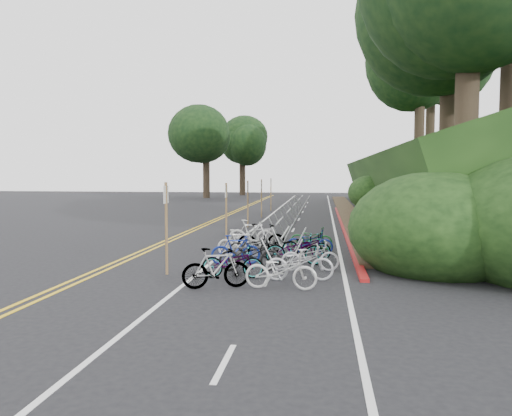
% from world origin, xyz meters
% --- Properties ---
extents(ground, '(120.00, 120.00, 0.00)m').
position_xyz_m(ground, '(0.00, 0.00, 0.00)').
color(ground, black).
rests_on(ground, ground).
extents(road_markings, '(7.47, 80.00, 0.01)m').
position_xyz_m(road_markings, '(0.63, 10.10, 0.00)').
color(road_markings, gold).
rests_on(road_markings, ground).
extents(red_curb, '(0.25, 28.00, 0.10)m').
position_xyz_m(red_curb, '(5.70, 12.00, 0.05)').
color(red_curb, maroon).
rests_on(red_curb, ground).
extents(embankment, '(14.30, 48.14, 9.11)m').
position_xyz_m(embankment, '(12.96, 19.04, 2.57)').
color(embankment, black).
rests_on(embankment, ground).
extents(tree_cluster, '(32.50, 54.08, 18.47)m').
position_xyz_m(tree_cluster, '(9.76, 22.04, 11.53)').
color(tree_cluster, '#2D2319').
rests_on(tree_cluster, ground).
extents(bike_rack_front, '(1.15, 3.05, 1.18)m').
position_xyz_m(bike_rack_front, '(3.49, -0.64, 0.86)').
color(bike_rack_front, '#9FA0A4').
rests_on(bike_rack_front, ground).
extents(bike_racks_rest, '(1.14, 23.00, 1.17)m').
position_xyz_m(bike_racks_rest, '(3.00, 13.00, 0.85)').
color(bike_racks_rest, '#9FA0A4').
rests_on(bike_racks_rest, ground).
extents(signpost_near, '(0.08, 0.40, 2.65)m').
position_xyz_m(signpost_near, '(0.16, -1.64, 1.51)').
color(signpost_near, brown).
rests_on(signpost_near, ground).
extents(signposts_rest, '(0.08, 18.40, 2.50)m').
position_xyz_m(signposts_rest, '(0.60, 14.00, 1.43)').
color(signposts_rest, brown).
rests_on(signposts_rest, ground).
extents(bike_front, '(0.47, 1.58, 0.95)m').
position_xyz_m(bike_front, '(1.71, 1.70, 0.47)').
color(bike_front, beige).
rests_on(bike_front, ground).
extents(bike_valet, '(3.19, 8.85, 1.08)m').
position_xyz_m(bike_valet, '(3.08, 0.25, 0.48)').
color(bike_valet, slate).
rests_on(bike_valet, ground).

